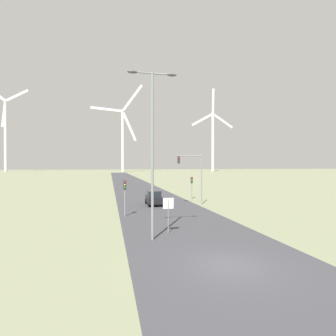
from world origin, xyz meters
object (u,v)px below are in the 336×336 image
at_px(wind_turbine_far_left, 6,129).
at_px(wind_turbine_center, 213,136).
at_px(traffic_light_mast_overhead, 193,169).
at_px(stop_sign_near, 168,208).
at_px(wind_turbine_left, 123,133).
at_px(traffic_light_post_near_right, 192,183).
at_px(car_approaching, 154,198).
at_px(traffic_light_post_near_left, 125,190).
at_px(streetlamp, 152,136).

xyz_separation_m(wind_turbine_far_left, wind_turbine_center, (155.88, -14.54, -2.65)).
bearing_deg(wind_turbine_far_left, traffic_light_mast_overhead, -65.00).
height_order(traffic_light_mast_overhead, wind_turbine_far_left, wind_turbine_far_left).
relative_size(stop_sign_near, wind_turbine_left, 0.04).
distance_m(traffic_light_post_near_right, car_approaching, 8.01).
xyz_separation_m(wind_turbine_far_left, wind_turbine_left, (84.21, -10.35, -2.10)).
bearing_deg(traffic_light_post_near_right, stop_sign_near, -112.85).
xyz_separation_m(traffic_light_post_near_left, traffic_light_post_near_right, (10.50, 11.19, -0.21)).
bearing_deg(traffic_light_post_near_left, traffic_light_post_near_right, 46.81).
bearing_deg(wind_turbine_center, wind_turbine_far_left, 174.67).
bearing_deg(traffic_light_mast_overhead, wind_turbine_far_left, 115.00).
relative_size(stop_sign_near, traffic_light_mast_overhead, 0.40).
height_order(traffic_light_post_near_left, traffic_light_post_near_right, traffic_light_post_near_left).
relative_size(traffic_light_post_near_left, wind_turbine_left, 0.05).
height_order(traffic_light_post_near_right, wind_turbine_center, wind_turbine_center).
bearing_deg(traffic_light_mast_overhead, traffic_light_post_near_right, 73.60).
relative_size(streetlamp, traffic_light_mast_overhead, 1.74).
distance_m(stop_sign_near, traffic_light_post_near_right, 19.88).
xyz_separation_m(traffic_light_mast_overhead, car_approaching, (-4.88, 0.91, -3.61)).
xyz_separation_m(traffic_light_post_near_left, wind_turbine_far_left, (-75.68, 187.23, 28.88)).
bearing_deg(traffic_light_post_near_left, car_approaching, 58.98).
xyz_separation_m(car_approaching, wind_turbine_center, (76.16, 165.99, 27.94)).
distance_m(stop_sign_near, traffic_light_post_near_left, 7.69).
height_order(stop_sign_near, traffic_light_post_near_left, traffic_light_post_near_left).
height_order(stop_sign_near, wind_turbine_center, wind_turbine_center).
bearing_deg(traffic_light_post_near_right, car_approaching, -145.27).
distance_m(traffic_light_post_near_left, wind_turbine_far_left, 204.01).
relative_size(traffic_light_post_near_left, wind_turbine_far_left, 0.06).
bearing_deg(stop_sign_near, wind_turbine_center, 66.71).
relative_size(stop_sign_near, car_approaching, 0.63).
distance_m(streetlamp, wind_turbine_center, 198.90).
bearing_deg(wind_turbine_far_left, car_approaching, -66.18).
bearing_deg(car_approaching, stop_sign_near, -95.16).
distance_m(traffic_light_post_near_left, traffic_light_mast_overhead, 10.80).
bearing_deg(wind_turbine_center, wind_turbine_left, 176.65).
bearing_deg(streetlamp, stop_sign_near, 45.87).
height_order(wind_turbine_far_left, wind_turbine_center, wind_turbine_center).
bearing_deg(car_approaching, streetlamp, -99.92).
bearing_deg(traffic_light_post_near_right, traffic_light_mast_overhead, -106.40).
xyz_separation_m(stop_sign_near, traffic_light_post_near_right, (7.72, 18.31, 0.57)).
height_order(traffic_light_post_near_left, wind_turbine_far_left, wind_turbine_far_left).
bearing_deg(wind_turbine_far_left, wind_turbine_center, -5.33).
bearing_deg(traffic_light_post_near_left, wind_turbine_far_left, 112.01).
xyz_separation_m(stop_sign_near, wind_turbine_far_left, (-78.47, 194.36, 29.67)).
relative_size(streetlamp, traffic_light_post_near_left, 3.18).
bearing_deg(streetlamp, traffic_light_post_near_left, 98.94).
distance_m(streetlamp, car_approaching, 16.67).
relative_size(streetlamp, wind_turbine_left, 0.17).
bearing_deg(wind_turbine_left, stop_sign_near, -91.79).
bearing_deg(stop_sign_near, traffic_light_post_near_left, 111.31).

